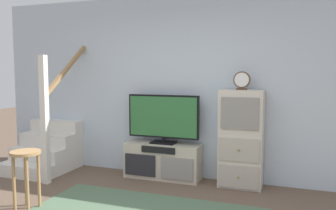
{
  "coord_description": "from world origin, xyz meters",
  "views": [
    {
      "loc": [
        1.53,
        -2.57,
        1.59
      ],
      "look_at": [
        -0.01,
        1.63,
        1.15
      ],
      "focal_mm": 37.78,
      "sensor_mm": 36.0,
      "label": 1
    }
  ],
  "objects_px": {
    "side_cabinet": "(241,139)",
    "media_console": "(163,161)",
    "desk_clock": "(242,81)",
    "television": "(163,118)",
    "bar_stool_near": "(26,166)"
  },
  "relations": [
    {
      "from": "desk_clock",
      "to": "bar_stool_near",
      "type": "bearing_deg",
      "value": -143.06
    },
    {
      "from": "media_console",
      "to": "desk_clock",
      "type": "relative_size",
      "value": 4.56
    },
    {
      "from": "television",
      "to": "bar_stool_near",
      "type": "distance_m",
      "value": 2.0
    },
    {
      "from": "desk_clock",
      "to": "bar_stool_near",
      "type": "height_order",
      "value": "desk_clock"
    },
    {
      "from": "side_cabinet",
      "to": "desk_clock",
      "type": "relative_size",
      "value": 5.38
    },
    {
      "from": "television",
      "to": "desk_clock",
      "type": "bearing_deg",
      "value": -1.45
    },
    {
      "from": "side_cabinet",
      "to": "media_console",
      "type": "bearing_deg",
      "value": -179.49
    },
    {
      "from": "bar_stool_near",
      "to": "desk_clock",
      "type": "bearing_deg",
      "value": 36.94
    },
    {
      "from": "side_cabinet",
      "to": "desk_clock",
      "type": "height_order",
      "value": "desk_clock"
    },
    {
      "from": "media_console",
      "to": "television",
      "type": "bearing_deg",
      "value": 90.0
    },
    {
      "from": "bar_stool_near",
      "to": "side_cabinet",
      "type": "bearing_deg",
      "value": 37.17
    },
    {
      "from": "desk_clock",
      "to": "television",
      "type": "bearing_deg",
      "value": 178.55
    },
    {
      "from": "side_cabinet",
      "to": "desk_clock",
      "type": "xyz_separation_m",
      "value": [
        -0.0,
        -0.01,
        0.79
      ]
    },
    {
      "from": "media_console",
      "to": "desk_clock",
      "type": "height_order",
      "value": "desk_clock"
    },
    {
      "from": "media_console",
      "to": "bar_stool_near",
      "type": "distance_m",
      "value": 1.95
    }
  ]
}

